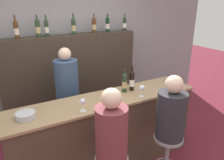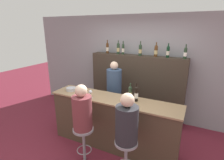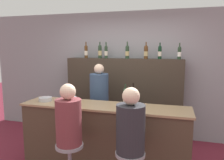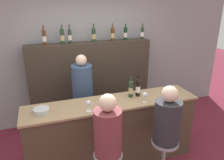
% 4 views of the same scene
% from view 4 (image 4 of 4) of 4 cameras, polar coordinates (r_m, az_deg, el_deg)
% --- Properties ---
extents(wall_back, '(6.40, 0.05, 2.60)m').
position_cam_4_polar(wall_back, '(4.42, -6.29, 5.89)').
color(wall_back, gray).
rests_on(wall_back, ground_plane).
extents(bar_counter, '(2.51, 0.55, 1.02)m').
position_cam_4_polar(bar_counter, '(3.38, 0.21, -13.44)').
color(bar_counter, '#473828').
rests_on(bar_counter, ground_plane).
extents(back_bar_cabinet, '(2.35, 0.28, 1.64)m').
position_cam_4_polar(back_bar_cabinet, '(4.35, -5.38, -0.90)').
color(back_bar_cabinet, '#382D23').
rests_on(back_bar_cabinet, ground_plane).
extents(wine_bottle_counter_0, '(0.07, 0.07, 0.32)m').
position_cam_4_polar(wine_bottle_counter_0, '(3.24, 4.93, -2.22)').
color(wine_bottle_counter_0, '#233823').
rests_on(wine_bottle_counter_0, bar_counter).
extents(wine_bottle_counter_1, '(0.07, 0.07, 0.34)m').
position_cam_4_polar(wine_bottle_counter_1, '(3.28, 6.81, -1.85)').
color(wine_bottle_counter_1, black).
rests_on(wine_bottle_counter_1, bar_counter).
extents(wine_bottle_backbar_0, '(0.07, 0.07, 0.34)m').
position_cam_4_polar(wine_bottle_backbar_0, '(4.00, -17.31, 10.69)').
color(wine_bottle_backbar_0, '#4C2D14').
rests_on(wine_bottle_backbar_0, back_bar_cabinet).
extents(wine_bottle_backbar_1, '(0.07, 0.07, 0.33)m').
position_cam_4_polar(wine_bottle_backbar_1, '(4.02, -12.89, 11.17)').
color(wine_bottle_backbar_1, '#233823').
rests_on(wine_bottle_backbar_1, back_bar_cabinet).
extents(wine_bottle_backbar_2, '(0.07, 0.07, 0.33)m').
position_cam_4_polar(wine_bottle_backbar_2, '(4.04, -10.98, 11.25)').
color(wine_bottle_backbar_2, '#233823').
rests_on(wine_bottle_backbar_2, back_bar_cabinet).
extents(wine_bottle_backbar_3, '(0.08, 0.08, 0.34)m').
position_cam_4_polar(wine_bottle_backbar_3, '(4.13, -4.80, 11.73)').
color(wine_bottle_backbar_3, '#233823').
rests_on(wine_bottle_backbar_3, back_bar_cabinet).
extents(wine_bottle_backbar_4, '(0.08, 0.08, 0.32)m').
position_cam_4_polar(wine_bottle_backbar_4, '(4.23, 0.16, 11.99)').
color(wine_bottle_backbar_4, '#4C2D14').
rests_on(wine_bottle_backbar_4, back_bar_cabinet).
extents(wine_bottle_backbar_5, '(0.07, 0.07, 0.31)m').
position_cam_4_polar(wine_bottle_backbar_5, '(4.32, 3.54, 12.09)').
color(wine_bottle_backbar_5, black).
rests_on(wine_bottle_backbar_5, back_bar_cabinet).
extents(wine_bottle_backbar_6, '(0.07, 0.07, 0.30)m').
position_cam_4_polar(wine_bottle_backbar_6, '(4.47, 7.89, 12.14)').
color(wine_bottle_backbar_6, '#233823').
rests_on(wine_bottle_backbar_6, back_bar_cabinet).
extents(wine_glass_0, '(0.07, 0.07, 0.15)m').
position_cam_4_polar(wine_glass_0, '(2.84, -6.18, -6.11)').
color(wine_glass_0, silver).
rests_on(wine_glass_0, bar_counter).
extents(wine_glass_1, '(0.07, 0.07, 0.15)m').
position_cam_4_polar(wine_glass_1, '(3.10, 8.58, -3.89)').
color(wine_glass_1, silver).
rests_on(wine_glass_1, bar_counter).
extents(metal_bowl, '(0.20, 0.20, 0.06)m').
position_cam_4_polar(metal_bowl, '(2.96, -17.94, -7.63)').
color(metal_bowl, '#B7B7BC').
rests_on(metal_bowl, bar_counter).
extents(guest_seated_left, '(0.32, 0.32, 0.78)m').
position_cam_4_polar(guest_seated_left, '(2.57, -1.09, -12.89)').
color(guest_seated_left, brown).
rests_on(guest_seated_left, bar_stool_left).
extents(bar_stool_right, '(0.35, 0.35, 0.64)m').
position_cam_4_polar(bar_stool_right, '(3.14, 13.48, -17.35)').
color(bar_stool_right, gray).
rests_on(bar_stool_right, ground_plane).
extents(guest_seated_right, '(0.34, 0.34, 0.78)m').
position_cam_4_polar(guest_seated_right, '(2.88, 14.25, -9.83)').
color(guest_seated_right, '#28282D').
rests_on(guest_seated_right, bar_stool_right).
extents(bartender, '(0.34, 0.34, 1.58)m').
position_cam_4_polar(bartender, '(3.76, -7.50, -6.10)').
color(bartender, '#334766').
rests_on(bartender, ground_plane).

